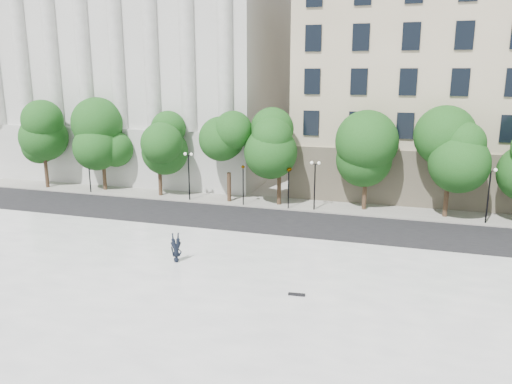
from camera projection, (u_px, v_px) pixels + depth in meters
ground at (115, 330)px, 22.84m from camera, size 160.00×160.00×0.00m
plaza at (147, 298)px, 25.58m from camera, size 44.00×22.00×0.45m
street at (240, 221)px, 39.58m from camera, size 60.00×8.00×0.02m
far_sidewalk at (262, 202)px, 45.15m from camera, size 60.00×4.00×0.12m
building_west at (161, 60)px, 60.52m from camera, size 31.50×27.65×25.60m
building_east at (491, 76)px, 50.78m from camera, size 36.00×26.15×23.00m
traffic_light_west at (243, 166)px, 43.07m from camera, size 0.87×1.61×4.14m
traffic_light_east at (289, 167)px, 41.89m from camera, size 0.88×1.94×4.26m
person_lying at (177, 258)px, 29.72m from camera, size 1.32×1.91×0.49m
skateboard at (297, 294)px, 25.31m from camera, size 0.88×0.30×0.09m
street_trees at (261, 145)px, 43.43m from camera, size 48.14×5.15×7.86m
lamp_posts at (260, 173)px, 43.09m from camera, size 36.32×0.28×4.48m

